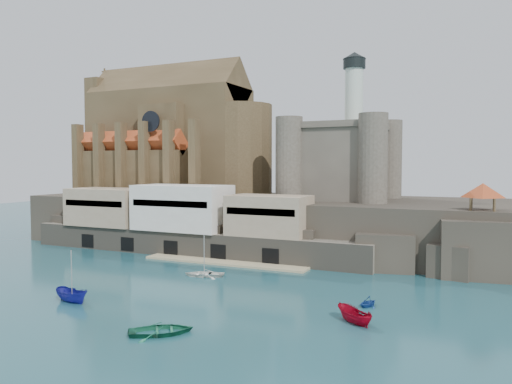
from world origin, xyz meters
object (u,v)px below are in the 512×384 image
object	(u,v)px
pavilion	(483,192)
boat_2	(72,302)
church	(175,142)
castle_keep	(341,157)

from	to	relation	value
pavilion	boat_2	distance (m)	60.00
church	castle_keep	xyz separation A→B (m)	(40.21, -0.78, -3.81)
pavilion	boat_2	size ratio (longest dim) A/B	1.16
castle_keep	pavilion	world-z (taller)	castle_keep
church	castle_keep	size ratio (longest dim) A/B	1.60
boat_2	castle_keep	bearing A→B (deg)	-9.80
castle_keep	pavilion	distance (m)	30.50
church	pavilion	world-z (taller)	church
church	boat_2	bearing A→B (deg)	-68.64
boat_2	pavilion	bearing A→B (deg)	-40.07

